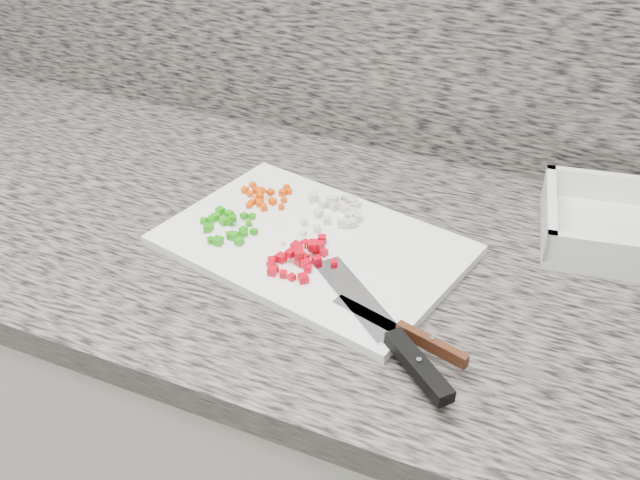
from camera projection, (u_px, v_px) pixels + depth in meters
The scene contains 10 objects.
cabinet at pixel (273, 436), 1.31m from camera, with size 3.92×0.62×0.86m, color white.
countertop at pixel (261, 234), 1.05m from camera, with size 3.96×0.64×0.04m, color #68645C.
cutting_board at pixel (312, 245), 0.98m from camera, with size 0.40×0.27×0.01m, color white.
carrot_pile at pixel (265, 196), 1.06m from camera, with size 0.08×0.08×0.02m.
onion_pile at pixel (339, 209), 1.03m from camera, with size 0.10×0.10×0.02m.
green_pepper_pile at pixel (227, 226), 1.00m from camera, with size 0.09×0.09×0.02m.
red_pepper_pile at pixel (303, 255), 0.94m from camera, with size 0.09×0.11×0.02m.
garlic_pile at pixel (302, 243), 0.97m from camera, with size 0.05×0.05×0.01m.
chef_knife at pixel (395, 340), 0.81m from camera, with size 0.23×0.20×0.02m.
paring_knife at pixel (414, 336), 0.81m from camera, with size 0.18×0.07×0.02m.
Camera 1 is at (0.42, 0.68, 1.47)m, focal length 40.00 mm.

